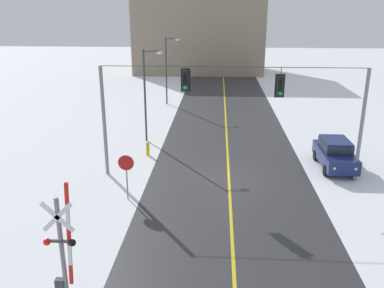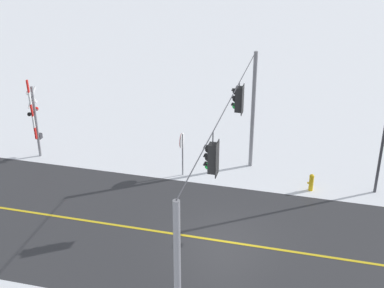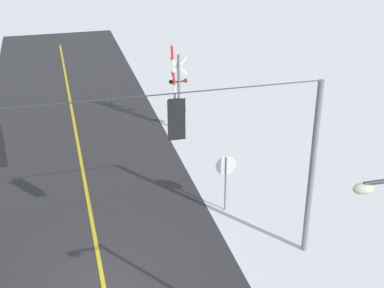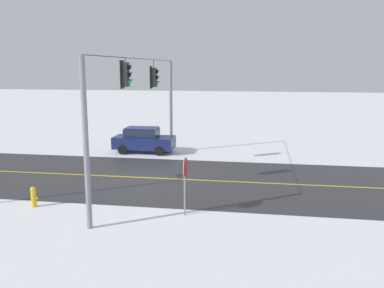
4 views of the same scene
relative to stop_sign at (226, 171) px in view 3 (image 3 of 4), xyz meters
name	(u,v)px [view 3 (image 3 of 4)]	position (x,y,z in m)	size (l,w,h in m)	color
ground_plane	(103,283)	(5.13, 3.21, -1.71)	(160.00, 160.00, 0.00)	white
signal_span	(93,171)	(5.15, 3.20, 2.34)	(14.20, 0.47, 6.22)	gray
stop_sign	(226,171)	(0.00, 0.00, 0.00)	(0.80, 0.09, 2.35)	gray
railroad_crossing	(178,88)	(-0.10, -8.10, 0.55)	(0.98, 0.31, 4.48)	gray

